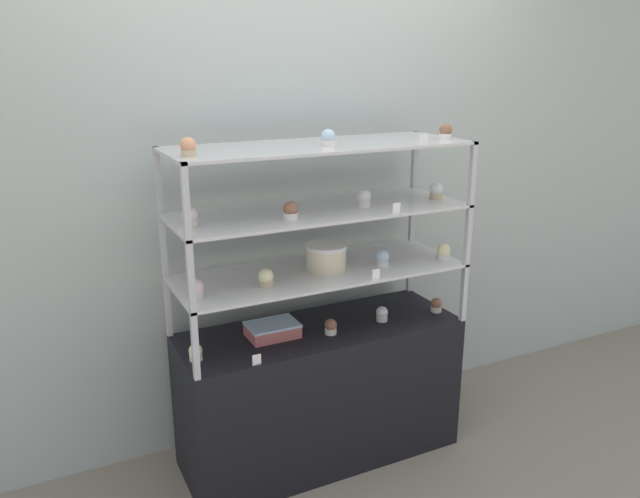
# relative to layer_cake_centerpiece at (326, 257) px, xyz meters

# --- Properties ---
(ground_plane) EXTENTS (20.00, 20.00, 0.00)m
(ground_plane) POSITION_rel_layer_cake_centerpiece_xyz_m (-0.03, 0.01, -0.99)
(ground_plane) COLOR gray
(back_wall) EXTENTS (8.00, 0.05, 2.60)m
(back_wall) POSITION_rel_layer_cake_centerpiece_xyz_m (-0.03, 0.39, 0.31)
(back_wall) COLOR #A8B2AD
(back_wall) RESTS_ON ground_plane
(display_base) EXTENTS (1.28, 0.46, 0.65)m
(display_base) POSITION_rel_layer_cake_centerpiece_xyz_m (-0.03, 0.01, -0.66)
(display_base) COLOR black
(display_base) RESTS_ON ground_plane
(display_riser_lower) EXTENTS (1.28, 0.46, 0.27)m
(display_riser_lower) POSITION_rel_layer_cake_centerpiece_xyz_m (-0.03, 0.01, -0.07)
(display_riser_lower) COLOR #B7B7BC
(display_riser_lower) RESTS_ON display_base
(display_riser_middle) EXTENTS (1.28, 0.46, 0.27)m
(display_riser_middle) POSITION_rel_layer_cake_centerpiece_xyz_m (-0.03, 0.01, 0.20)
(display_riser_middle) COLOR #B7B7BC
(display_riser_middle) RESTS_ON display_riser_lower
(display_riser_upper) EXTENTS (1.28, 0.46, 0.27)m
(display_riser_upper) POSITION_rel_layer_cake_centerpiece_xyz_m (-0.03, 0.01, 0.47)
(display_riser_upper) COLOR #B7B7BC
(display_riser_upper) RESTS_ON display_riser_middle
(layer_cake_centerpiece) EXTENTS (0.18, 0.18, 0.12)m
(layer_cake_centerpiece) POSITION_rel_layer_cake_centerpiece_xyz_m (0.00, 0.00, 0.00)
(layer_cake_centerpiece) COLOR beige
(layer_cake_centerpiece) RESTS_ON display_riser_lower
(sheet_cake_frosted) EXTENTS (0.22, 0.15, 0.06)m
(sheet_cake_frosted) POSITION_rel_layer_cake_centerpiece_xyz_m (-0.25, 0.02, -0.30)
(sheet_cake_frosted) COLOR #C66660
(sheet_cake_frosted) RESTS_ON display_base
(cupcake_0) EXTENTS (0.05, 0.05, 0.07)m
(cupcake_0) POSITION_rel_layer_cake_centerpiece_xyz_m (-0.61, -0.05, -0.30)
(cupcake_0) COLOR white
(cupcake_0) RESTS_ON display_base
(cupcake_1) EXTENTS (0.05, 0.05, 0.07)m
(cupcake_1) POSITION_rel_layer_cake_centerpiece_xyz_m (-0.01, -0.07, -0.30)
(cupcake_1) COLOR white
(cupcake_1) RESTS_ON display_base
(cupcake_2) EXTENTS (0.05, 0.05, 0.07)m
(cupcake_2) POSITION_rel_layer_cake_centerpiece_xyz_m (0.27, -0.05, -0.30)
(cupcake_2) COLOR white
(cupcake_2) RESTS_ON display_base
(cupcake_3) EXTENTS (0.05, 0.05, 0.07)m
(cupcake_3) POSITION_rel_layer_cake_centerpiece_xyz_m (0.56, -0.07, -0.30)
(cupcake_3) COLOR beige
(cupcake_3) RESTS_ON display_base
(price_tag_0) EXTENTS (0.04, 0.00, 0.04)m
(price_tag_0) POSITION_rel_layer_cake_centerpiece_xyz_m (-0.41, -0.20, -0.31)
(price_tag_0) COLOR white
(price_tag_0) RESTS_ON display_base
(cupcake_4) EXTENTS (0.06, 0.06, 0.07)m
(cupcake_4) POSITION_rel_layer_cake_centerpiece_xyz_m (-0.60, -0.07, -0.02)
(cupcake_4) COLOR white
(cupcake_4) RESTS_ON display_riser_lower
(cupcake_5) EXTENTS (0.06, 0.06, 0.07)m
(cupcake_5) POSITION_rel_layer_cake_centerpiece_xyz_m (-0.31, -0.07, -0.02)
(cupcake_5) COLOR #CCB28C
(cupcake_5) RESTS_ON display_riser_lower
(cupcake_6) EXTENTS (0.06, 0.06, 0.07)m
(cupcake_6) POSITION_rel_layer_cake_centerpiece_xyz_m (0.25, -0.06, -0.02)
(cupcake_6) COLOR white
(cupcake_6) RESTS_ON display_riser_lower
(cupcake_7) EXTENTS (0.06, 0.06, 0.07)m
(cupcake_7) POSITION_rel_layer_cake_centerpiece_xyz_m (0.56, -0.10, -0.02)
(cupcake_7) COLOR white
(cupcake_7) RESTS_ON display_riser_lower
(price_tag_1) EXTENTS (0.04, 0.00, 0.04)m
(price_tag_1) POSITION_rel_layer_cake_centerpiece_xyz_m (0.13, -0.20, -0.04)
(price_tag_1) COLOR white
(price_tag_1) RESTS_ON display_riser_lower
(cupcake_8) EXTENTS (0.06, 0.06, 0.08)m
(cupcake_8) POSITION_rel_layer_cake_centerpiece_xyz_m (-0.60, -0.04, 0.25)
(cupcake_8) COLOR beige
(cupcake_8) RESTS_ON display_riser_middle
(cupcake_9) EXTENTS (0.06, 0.06, 0.08)m
(cupcake_9) POSITION_rel_layer_cake_centerpiece_xyz_m (-0.21, -0.10, 0.25)
(cupcake_9) COLOR white
(cupcake_9) RESTS_ON display_riser_middle
(cupcake_10) EXTENTS (0.06, 0.06, 0.08)m
(cupcake_10) POSITION_rel_layer_cake_centerpiece_xyz_m (0.16, -0.03, 0.25)
(cupcake_10) COLOR white
(cupcake_10) RESTS_ON display_riser_middle
(cupcake_11) EXTENTS (0.06, 0.06, 0.08)m
(cupcake_11) POSITION_rel_layer_cake_centerpiece_xyz_m (0.54, -0.04, 0.25)
(cupcake_11) COLOR #CCB28C
(cupcake_11) RESTS_ON display_riser_middle
(price_tag_2) EXTENTS (0.04, 0.00, 0.04)m
(price_tag_2) POSITION_rel_layer_cake_centerpiece_xyz_m (0.22, -0.20, 0.24)
(price_tag_2) COLOR white
(price_tag_2) RESTS_ON display_riser_middle
(cupcake_12) EXTENTS (0.06, 0.06, 0.07)m
(cupcake_12) POSITION_rel_layer_cake_centerpiece_xyz_m (-0.60, -0.08, 0.52)
(cupcake_12) COLOR #CCB28C
(cupcake_12) RESTS_ON display_riser_upper
(cupcake_13) EXTENTS (0.06, 0.06, 0.07)m
(cupcake_13) POSITION_rel_layer_cake_centerpiece_xyz_m (-0.02, -0.06, 0.52)
(cupcake_13) COLOR white
(cupcake_13) RESTS_ON display_riser_upper
(cupcake_14) EXTENTS (0.06, 0.06, 0.07)m
(cupcake_14) POSITION_rel_layer_cake_centerpiece_xyz_m (0.54, -0.08, 0.52)
(cupcake_14) COLOR white
(cupcake_14) RESTS_ON display_riser_upper
(price_tag_3) EXTENTS (0.04, 0.00, 0.04)m
(price_tag_3) POSITION_rel_layer_cake_centerpiece_xyz_m (0.34, -0.20, 0.51)
(price_tag_3) COLOR white
(price_tag_3) RESTS_ON display_riser_upper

